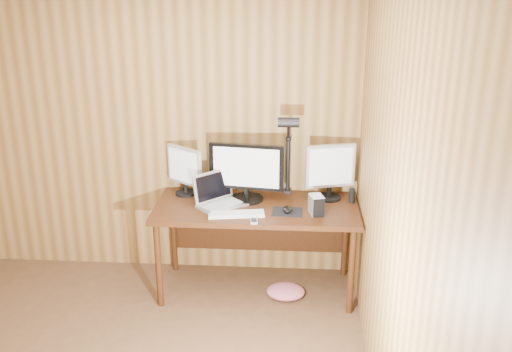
# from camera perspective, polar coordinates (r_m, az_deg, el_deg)

# --- Properties ---
(room_shell) EXTENTS (4.00, 4.00, 4.00)m
(room_shell) POSITION_cam_1_polar(r_m,az_deg,el_deg) (3.04, -19.92, -5.69)
(room_shell) COLOR brown
(room_shell) RESTS_ON ground
(desk) EXTENTS (1.60, 0.70, 0.75)m
(desk) POSITION_cam_1_polar(r_m,az_deg,el_deg) (4.61, 0.10, -4.06)
(desk) COLOR #3A1D0C
(desk) RESTS_ON floor
(monitor_center) EXTENTS (0.60, 0.26, 0.47)m
(monitor_center) POSITION_cam_1_polar(r_m,az_deg,el_deg) (4.53, -0.95, 0.48)
(monitor_center) COLOR black
(monitor_center) RESTS_ON desk
(monitor_left) EXTENTS (0.31, 0.23, 0.41)m
(monitor_left) POSITION_cam_1_polar(r_m,az_deg,el_deg) (4.69, -7.16, 0.64)
(monitor_left) COLOR black
(monitor_left) RESTS_ON desk
(monitor_right) EXTENTS (0.40, 0.19, 0.46)m
(monitor_right) POSITION_cam_1_polar(r_m,az_deg,el_deg) (4.59, 7.42, 0.60)
(monitor_right) COLOR black
(monitor_right) RESTS_ON desk
(laptop) EXTENTS (0.45, 0.44, 0.26)m
(laptop) POSITION_cam_1_polar(r_m,az_deg,el_deg) (4.51, -3.78, -2.13)
(laptop) COLOR silver
(laptop) RESTS_ON desk
(keyboard) EXTENTS (0.44, 0.19, 0.02)m
(keyboard) POSITION_cam_1_polar(r_m,az_deg,el_deg) (4.33, -1.97, -3.81)
(keyboard) COLOR white
(keyboard) RESTS_ON desk
(mousepad) EXTENTS (0.24, 0.20, 0.00)m
(mousepad) POSITION_cam_1_polar(r_m,az_deg,el_deg) (4.39, 3.16, -3.60)
(mousepad) COLOR black
(mousepad) RESTS_ON desk
(mouse) EXTENTS (0.08, 0.12, 0.04)m
(mouse) POSITION_cam_1_polar(r_m,az_deg,el_deg) (4.38, 3.16, -3.34)
(mouse) COLOR black
(mouse) RESTS_ON mousepad
(hard_drive) EXTENTS (0.12, 0.16, 0.15)m
(hard_drive) POSITION_cam_1_polar(r_m,az_deg,el_deg) (4.35, 6.05, -2.90)
(hard_drive) COLOR silver
(hard_drive) RESTS_ON desk
(phone) EXTENTS (0.07, 0.11, 0.01)m
(phone) POSITION_cam_1_polar(r_m,az_deg,el_deg) (4.22, -0.21, -4.52)
(phone) COLOR silver
(phone) RESTS_ON desk
(speaker) EXTENTS (0.05, 0.05, 0.12)m
(speaker) POSITION_cam_1_polar(r_m,az_deg,el_deg) (4.60, 9.57, -1.96)
(speaker) COLOR black
(speaker) RESTS_ON desk
(desk_lamp) EXTENTS (0.17, 0.24, 0.73)m
(desk_lamp) POSITION_cam_1_polar(r_m,az_deg,el_deg) (4.54, 3.25, 3.24)
(desk_lamp) COLOR black
(desk_lamp) RESTS_ON desk
(fabric_pile) EXTENTS (0.36, 0.32, 0.10)m
(fabric_pile) POSITION_cam_1_polar(r_m,az_deg,el_deg) (4.71, 2.98, -11.46)
(fabric_pile) COLOR #C66073
(fabric_pile) RESTS_ON floor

